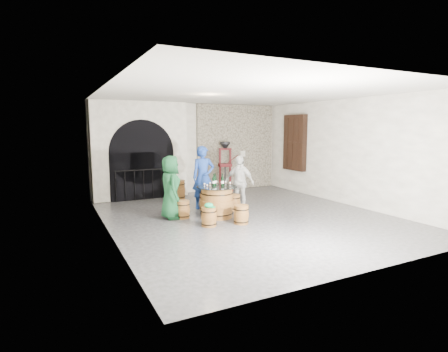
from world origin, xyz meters
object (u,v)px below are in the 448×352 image
barrel_stool_left (183,209)px  wine_bottle_left (214,181)px  barrel_stool_near_right (241,215)px  barrel_table (217,202)px  person_green (171,187)px  person_blue (203,177)px  wine_bottle_right (215,180)px  barrel_stool_near_left (209,217)px  wine_bottle_center (222,181)px  corking_press (225,163)px  barrel_stool_right (234,202)px  barrel_stool_far (206,202)px  person_white (239,182)px  side_barrel (178,190)px

barrel_stool_left → wine_bottle_left: size_ratio=1.42×
barrel_stool_near_right → wine_bottle_left: 1.23m
barrel_table → person_green: 1.26m
person_blue → wine_bottle_right: 0.96m
barrel_table → barrel_stool_near_left: barrel_table is taller
barrel_stool_near_right → wine_bottle_center: bearing=95.9°
person_green → wine_bottle_left: person_green is taller
person_green → corking_press: corking_press is taller
barrel_stool_right → wine_bottle_center: bearing=-141.6°
corking_press → barrel_stool_far: bearing=-117.0°
barrel_stool_left → wine_bottle_right: size_ratio=1.42×
person_blue → wine_bottle_left: person_blue is taller
barrel_table → barrel_stool_right: size_ratio=2.31×
barrel_table → barrel_stool_near_left: (-0.55, -0.70, -0.18)m
person_white → side_barrel: 2.36m
barrel_table → corking_press: 3.78m
barrel_stool_left → barrel_stool_right: 1.60m
barrel_stool_far → person_blue: person_blue is taller
wine_bottle_left → wine_bottle_center: size_ratio=1.00×
barrel_stool_far → person_green: size_ratio=0.28×
barrel_stool_near_left → person_green: person_green is taller
barrel_stool_left → barrel_stool_far: 1.09m
person_white → corking_press: (0.84, 2.58, 0.30)m
side_barrel → person_blue: bearing=-80.7°
barrel_table → barrel_stool_right: barrel_table is taller
barrel_stool_right → wine_bottle_right: (-0.73, -0.31, 0.72)m
barrel_stool_left → barrel_stool_far: (0.92, 0.58, 0.00)m
person_green → side_barrel: size_ratio=2.56×
person_blue → wine_bottle_center: bearing=-79.2°
person_green → wine_bottle_right: size_ratio=5.02×
side_barrel → corking_press: corking_press is taller
barrel_stool_right → person_green: (-1.88, -0.06, 0.59)m
barrel_stool_near_right → barrel_table: bearing=106.4°
side_barrel → wine_bottle_center: bearing=-83.3°
barrel_stool_near_left → corking_press: bearing=58.3°
barrel_stool_near_left → wine_bottle_right: (0.57, 0.86, 0.72)m
barrel_stool_left → barrel_stool_near_left: same height
barrel_stool_right → person_white: 0.63m
barrel_stool_near_left → wine_bottle_left: size_ratio=1.42×
barrel_stool_right → side_barrel: bearing=112.7°
barrel_stool_near_right → wine_bottle_right: wine_bottle_right is taller
person_green → person_white: (2.15, 0.23, -0.04)m
barrel_table → barrel_stool_right: bearing=31.7°
barrel_stool_near_left → person_blue: bearing=70.5°
barrel_stool_far → barrel_stool_right: same height
barrel_table → corking_press: corking_press is taller
barrel_stool_right → person_green: person_green is taller
barrel_stool_left → barrel_stool_near_left: 1.05m
barrel_stool_near_right → wine_bottle_right: 1.27m
barrel_stool_near_left → wine_bottle_center: wine_bottle_center is taller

